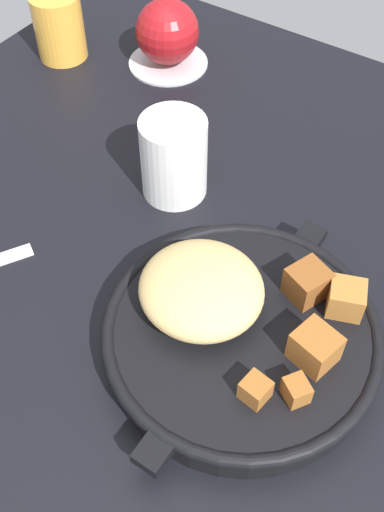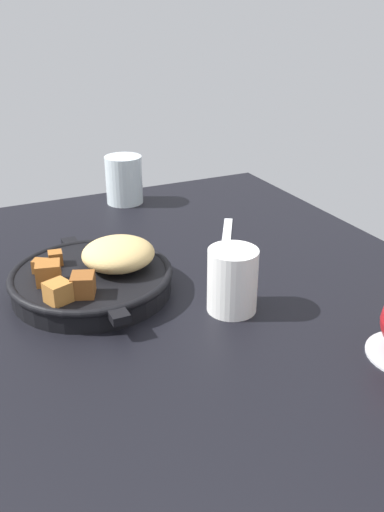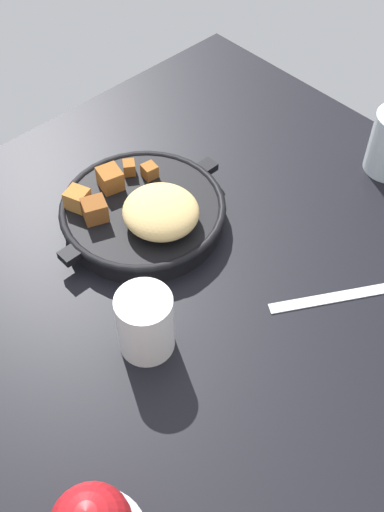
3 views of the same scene
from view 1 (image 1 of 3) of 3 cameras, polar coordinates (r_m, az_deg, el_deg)
The scene contains 6 objects.
ground_plane at distance 62.38cm, azimuth -3.99°, elevation -2.18°, with size 93.75×83.22×2.40cm, color black.
cast_iron_skillet at distance 54.42cm, azimuth 4.19°, elevation -6.65°, with size 28.71×24.38×7.80cm.
saucer_plate at distance 87.83cm, azimuth -2.20°, elevation 17.44°, with size 10.73×10.73×0.60cm, color #B7BABF.
red_apple at distance 85.46cm, azimuth -2.30°, elevation 19.95°, with size 8.34×8.34×8.34cm, color maroon.
juice_glass_amber at distance 89.18cm, azimuth -12.16°, elevation 19.97°, with size 6.61×6.61×8.61cm, color gold.
white_creamer_pitcher at distance 65.92cm, azimuth -1.69°, elevation 9.04°, with size 7.08×7.08×9.26cm, color white.
Camera 1 is at (-28.79, -24.48, 48.44)cm, focal length 43.42 mm.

